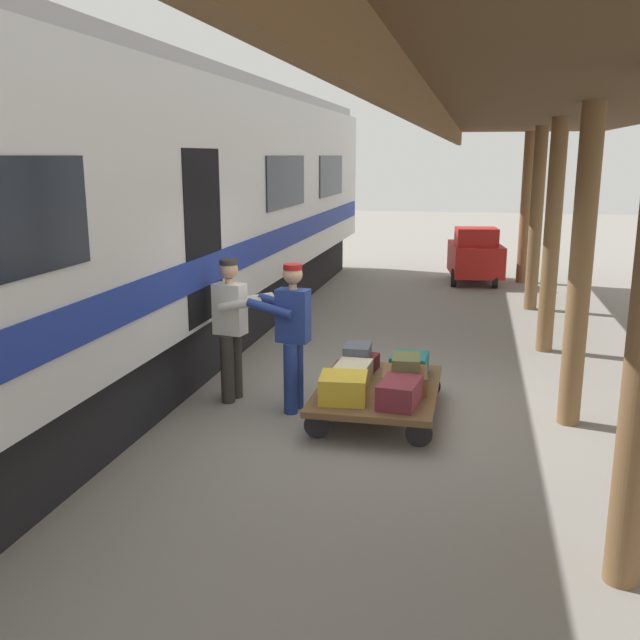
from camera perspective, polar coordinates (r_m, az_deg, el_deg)
ground_plane at (r=8.29m, az=4.95°, el=-7.14°), size 60.00×60.00×0.00m
platform_canopy at (r=7.80m, az=20.79°, el=15.20°), size 3.20×19.00×3.56m
train_car at (r=9.01m, az=-18.35°, el=7.34°), size 3.02×21.16×4.00m
luggage_cart at (r=7.98m, az=4.70°, el=-5.71°), size 1.33×1.93×0.35m
suitcase_brown_leather at (r=7.90m, az=6.86°, el=-4.80°), size 0.53×0.61×0.20m
suitcase_teal_softside at (r=8.40m, az=7.22°, el=-3.58°), size 0.44×0.49×0.24m
suitcase_maroon_trunk at (r=8.48m, az=3.22°, el=-3.55°), size 0.44×0.54×0.18m
suitcase_burgundy_valise at (r=7.39m, az=6.45°, el=-5.84°), size 0.44×0.63×0.26m
suitcase_cream_canvas at (r=7.97m, az=2.60°, el=-4.44°), size 0.40×0.63×0.24m
suitcase_yellow_case at (r=7.47m, az=1.90°, el=-5.50°), size 0.53×0.54×0.28m
suitcase_olive_duffel at (r=7.82m, az=6.97°, el=-3.54°), size 0.33×0.45×0.18m
suitcase_slate_roller at (r=8.43m, az=3.04°, el=-2.48°), size 0.33×0.44×0.15m
porter_in_overalls at (r=7.96m, az=-2.31°, el=-1.00°), size 0.69×0.47×1.70m
porter_by_door at (r=8.35m, az=-7.14°, el=-0.42°), size 0.71×0.50×1.70m
baggage_tug at (r=16.58m, az=12.45°, el=5.06°), size 1.33×1.84×1.30m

